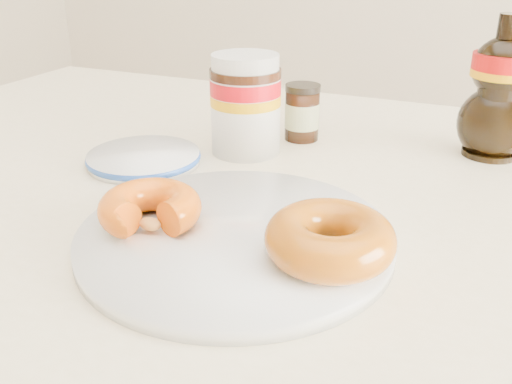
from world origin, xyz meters
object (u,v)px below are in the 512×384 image
at_px(plate, 235,237).
at_px(syrup_bottle, 500,88).
at_px(donut_whole, 330,239).
at_px(donut_bitten, 150,208).
at_px(blue_rim_saucer, 144,158).
at_px(nutella_jar, 246,101).
at_px(dark_jar, 302,113).
at_px(dining_table, 280,247).

distance_m(plate, syrup_bottle, 0.43).
height_order(plate, donut_whole, donut_whole).
bearing_deg(donut_bitten, blue_rim_saucer, 146.88).
bearing_deg(donut_whole, nutella_jar, 127.53).
bearing_deg(dark_jar, donut_bitten, -95.67).
distance_m(donut_whole, blue_rim_saucer, 0.34).
xyz_separation_m(dining_table, syrup_bottle, (0.22, 0.21, 0.18)).
xyz_separation_m(nutella_jar, dark_jar, (0.05, 0.08, -0.03)).
bearing_deg(dining_table, plate, -86.22).
relative_size(dining_table, dark_jar, 17.23).
height_order(plate, blue_rim_saucer, same).
bearing_deg(donut_whole, plate, 171.10).
relative_size(donut_bitten, nutella_jar, 0.75).
height_order(dining_table, donut_whole, donut_whole).
bearing_deg(nutella_jar, dark_jar, 57.13).
xyz_separation_m(donut_bitten, blue_rim_saucer, (-0.12, 0.17, -0.02)).
xyz_separation_m(donut_bitten, syrup_bottle, (0.29, 0.38, 0.06)).
xyz_separation_m(dark_jar, blue_rim_saucer, (-0.16, -0.18, -0.03)).
distance_m(donut_whole, nutella_jar, 0.33).
bearing_deg(syrup_bottle, plate, -120.27).
relative_size(dining_table, nutella_jar, 10.44).
height_order(dining_table, dark_jar, dark_jar).
bearing_deg(syrup_bottle, donut_whole, -106.64).
distance_m(dining_table, syrup_bottle, 0.35).
relative_size(nutella_jar, syrup_bottle, 0.72).
bearing_deg(syrup_bottle, dark_jar, -171.63).
bearing_deg(nutella_jar, dining_table, -46.48).
xyz_separation_m(nutella_jar, blue_rim_saucer, (-0.10, -0.10, -0.06)).
bearing_deg(dark_jar, donut_whole, -66.84).
bearing_deg(nutella_jar, donut_bitten, -86.01).
xyz_separation_m(plate, donut_whole, (0.10, -0.02, 0.03)).
relative_size(syrup_bottle, blue_rim_saucer, 1.25).
xyz_separation_m(dining_table, dark_jar, (-0.04, 0.18, 0.12)).
bearing_deg(blue_rim_saucer, dark_jar, 48.73).
height_order(syrup_bottle, dark_jar, syrup_bottle).
distance_m(syrup_bottle, dark_jar, 0.27).
height_order(dining_table, syrup_bottle, syrup_bottle).
bearing_deg(donut_whole, blue_rim_saucer, 151.86).
relative_size(dining_table, donut_whole, 12.25).
bearing_deg(plate, blue_rim_saucer, 144.31).
relative_size(dining_table, plate, 4.59).
bearing_deg(donut_whole, dark_jar, 113.16).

